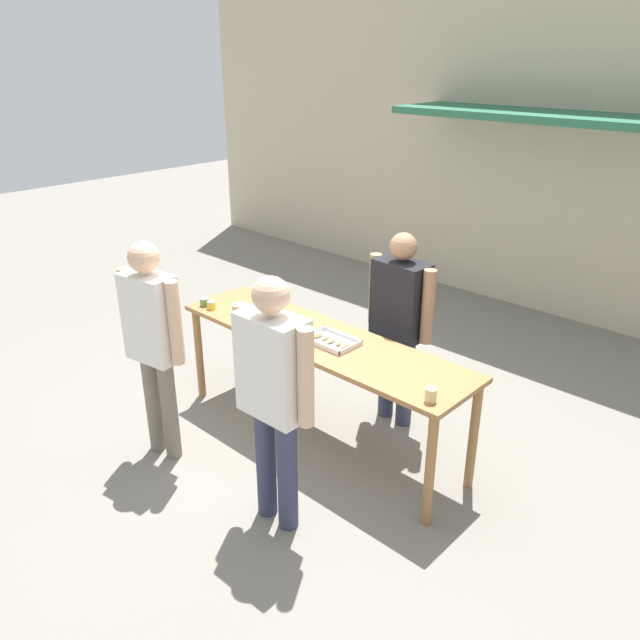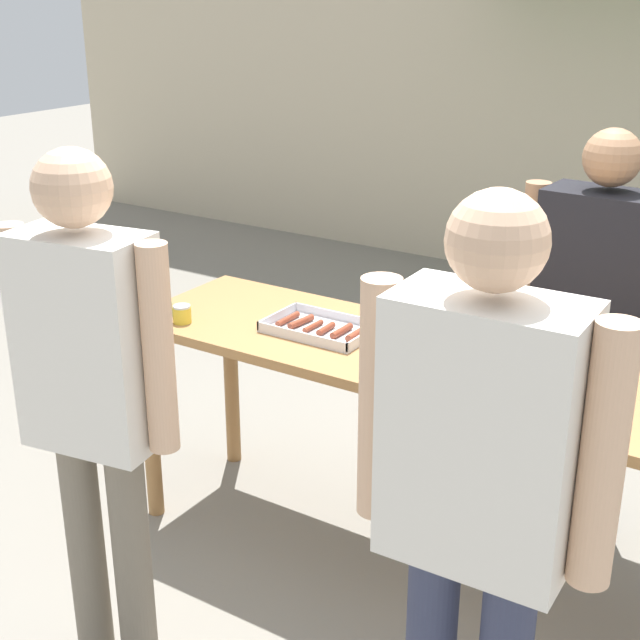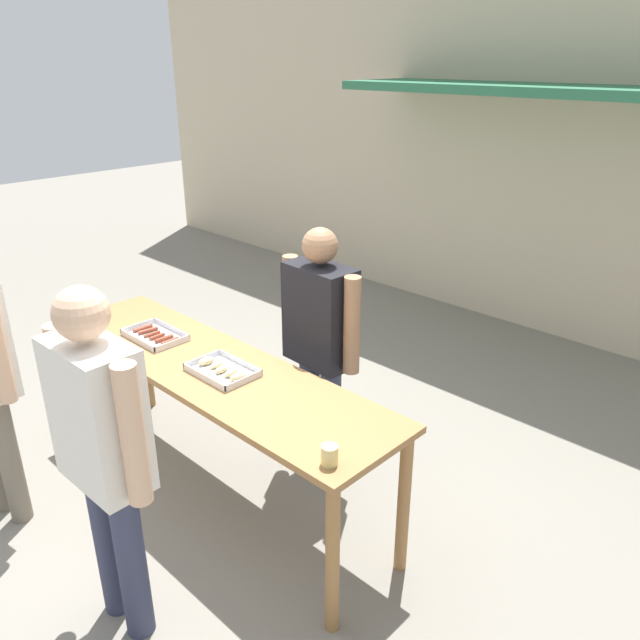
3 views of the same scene
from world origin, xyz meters
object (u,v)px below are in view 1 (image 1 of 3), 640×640
food_tray_sausages (270,317)px  beer_cup (431,395)px  food_tray_buns (332,341)px  condiment_jar_ketchup (211,305)px  person_server_behind_table (400,314)px  condiment_jar_mustard (204,302)px  person_customer_with_cup (274,385)px  person_customer_holding_hotdog (153,333)px

food_tray_sausages → beer_cup: 1.80m
beer_cup → food_tray_buns: bearing=168.8°
condiment_jar_ketchup → person_server_behind_table: bearing=32.0°
condiment_jar_mustard → person_customer_with_cup: person_customer_with_cup is taller
food_tray_sausages → person_customer_with_cup: (1.07, -0.94, 0.13)m
food_tray_sausages → condiment_jar_mustard: size_ratio=5.61×
condiment_jar_ketchup → food_tray_sausages: bearing=22.2°
food_tray_buns → person_customer_holding_hotdog: (-0.91, -1.03, 0.13)m
food_tray_buns → condiment_jar_ketchup: size_ratio=5.43×
food_tray_sausages → person_customer_holding_hotdog: bearing=-100.2°
condiment_jar_ketchup → person_customer_with_cup: (1.60, -0.73, 0.11)m
food_tray_buns → beer_cup: bearing=-11.2°
condiment_jar_ketchup → person_customer_with_cup: 1.76m
beer_cup → person_customer_with_cup: (-0.72, -0.73, 0.10)m
condiment_jar_ketchup → person_server_behind_table: person_server_behind_table is taller
condiment_jar_mustard → person_customer_with_cup: 1.86m
person_customer_holding_hotdog → food_tray_buns: bearing=-140.7°
food_tray_sausages → person_customer_holding_hotdog: (-0.19, -1.03, 0.13)m
food_tray_buns → food_tray_sausages: bearing=179.9°
condiment_jar_mustard → person_server_behind_table: bearing=30.2°
condiment_jar_ketchup → beer_cup: 2.32m
food_tray_buns → person_customer_with_cup: 1.01m
beer_cup → person_customer_holding_hotdog: (-1.98, -0.82, 0.10)m
condiment_jar_ketchup → beer_cup: size_ratio=0.76×
person_server_behind_table → person_customer_with_cup: size_ratio=0.95×
condiment_jar_mustard → food_tray_sausages: bearing=18.9°
food_tray_sausages → beer_cup: (1.79, -0.21, 0.04)m
beer_cup → person_server_behind_table: person_server_behind_table is taller
person_customer_holding_hotdog → person_server_behind_table: bearing=-131.3°
person_server_behind_table → person_customer_holding_hotdog: person_customer_holding_hotdog is taller
condiment_jar_ketchup → beer_cup: beer_cup is taller
beer_cup → condiment_jar_mustard: bearing=-179.9°
food_tray_buns → person_server_behind_table: bearing=76.8°
condiment_jar_mustard → person_customer_holding_hotdog: (0.45, -0.81, 0.11)m
person_customer_with_cup → food_tray_sausages: bearing=-42.8°
condiment_jar_mustard → condiment_jar_ketchup: bearing=-0.3°
condiment_jar_mustard → person_customer_holding_hotdog: bearing=-61.2°
food_tray_buns → condiment_jar_mustard: size_ratio=5.43×
food_tray_sausages → person_server_behind_table: bearing=37.1°
person_customer_with_cup → condiment_jar_ketchup: bearing=-25.8°
condiment_jar_mustard → person_customer_holding_hotdog: 0.93m
person_server_behind_table → person_customer_with_cup: person_customer_with_cup is taller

